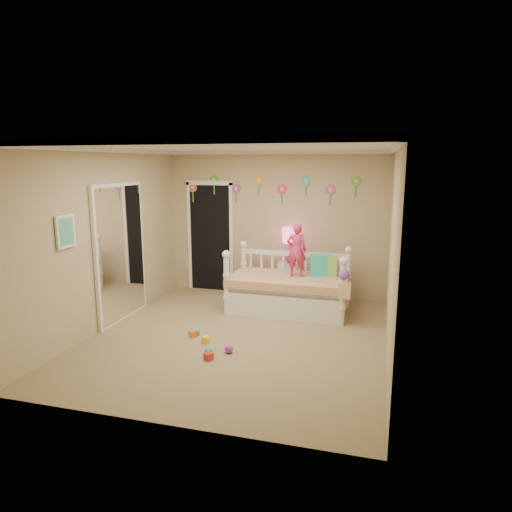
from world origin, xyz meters
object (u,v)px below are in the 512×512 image
(nightstand, at_px, (290,280))
(table_lamp, at_px, (290,239))
(daybed, at_px, (289,280))
(child, at_px, (296,250))

(nightstand, height_order, table_lamp, table_lamp)
(nightstand, bearing_deg, daybed, -84.82)
(daybed, relative_size, nightstand, 2.94)
(child, relative_size, nightstand, 1.33)
(daybed, bearing_deg, nightstand, 100.23)
(table_lamp, bearing_deg, child, -70.75)
(daybed, relative_size, table_lamp, 3.10)
(daybed, height_order, table_lamp, table_lamp)
(child, height_order, table_lamp, child)
(child, relative_size, table_lamp, 1.40)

